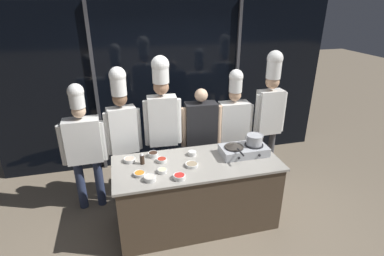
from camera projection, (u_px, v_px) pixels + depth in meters
name	position (u px, v px, depth m)	size (l,w,h in m)	color
ground_plane	(197.00, 221.00, 3.99)	(24.00, 24.00, 0.00)	#7F705B
window_wall_back	(170.00, 87.00, 5.01)	(5.56, 0.09, 2.70)	black
demo_counter	(197.00, 193.00, 3.81)	(2.02, 0.85, 0.89)	#4C3D2D
portable_stove	(244.00, 150.00, 3.79)	(0.59, 0.34, 0.12)	#B2B5BA
frying_pan	(234.00, 146.00, 3.73)	(0.24, 0.42, 0.05)	#38332D
stock_pot	(254.00, 139.00, 3.77)	(0.23, 0.21, 0.13)	#B7BABF
squeeze_bottle_soy	(142.00, 159.00, 3.57)	(0.05, 0.05, 0.15)	#332319
prep_bowl_mushrooms	(192.00, 164.00, 3.54)	(0.16, 0.16, 0.04)	white
prep_bowl_rice	(192.00, 153.00, 3.79)	(0.11, 0.11, 0.05)	white
prep_bowl_noodles	(162.00, 170.00, 3.41)	(0.12, 0.12, 0.04)	white
prep_bowl_soy_glaze	(153.00, 154.00, 3.75)	(0.13, 0.13, 0.06)	white
prep_bowl_chicken	(130.00, 160.00, 3.64)	(0.14, 0.14, 0.05)	white
prep_bowl_carrots	(139.00, 174.00, 3.35)	(0.13, 0.13, 0.04)	white
prep_bowl_bell_pepper	(179.00, 176.00, 3.29)	(0.14, 0.14, 0.05)	white
prep_bowl_chili_flakes	(162.00, 160.00, 3.63)	(0.13, 0.13, 0.05)	white
prep_bowl_onion	(150.00, 178.00, 3.26)	(0.14, 0.14, 0.05)	white
chef_head	(84.00, 142.00, 3.89)	(0.59, 0.25, 1.78)	#2D3856
chef_sous	(122.00, 126.00, 3.96)	(0.48, 0.25, 1.95)	#232326
chef_line	(162.00, 116.00, 4.03)	(0.51, 0.23, 2.07)	#2D3856
person_guest	(201.00, 131.00, 4.31)	(0.59, 0.25, 1.59)	#232326
chef_pastry	(233.00, 122.00, 4.44)	(0.57, 0.24, 1.82)	#2D3856
chef_apprentice	(270.00, 107.00, 4.43)	(0.49, 0.22, 2.06)	#4C4C51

